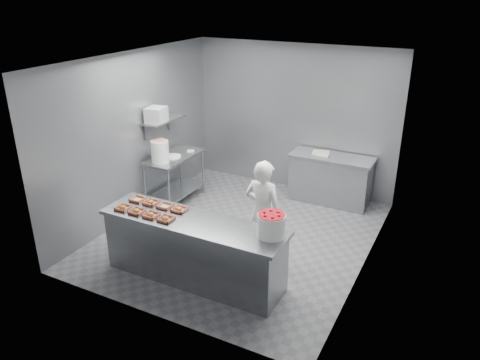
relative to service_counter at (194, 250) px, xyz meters
name	(u,v)px	position (x,y,z in m)	size (l,w,h in m)	color
floor	(240,235)	(0.00, 1.35, -0.45)	(4.50, 4.50, 0.00)	#4C4C51
ceiling	(240,59)	(0.00, 1.35, 2.35)	(4.50, 4.50, 0.00)	white
wall_back	(294,118)	(0.00, 3.60, 0.95)	(4.00, 0.04, 2.80)	slate
wall_left	(135,136)	(-2.00, 1.35, 0.95)	(0.04, 4.50, 2.80)	slate
wall_right	(373,177)	(2.00, 1.35, 0.95)	(0.04, 4.50, 2.80)	slate
service_counter	(194,250)	(0.00, 0.00, 0.00)	(2.60, 0.70, 0.90)	slate
prep_table	(175,172)	(-1.65, 1.95, 0.14)	(0.60, 1.20, 0.90)	slate
back_counter	(330,179)	(0.90, 3.25, 0.00)	(1.50, 0.60, 0.90)	slate
wall_shelf	(164,120)	(-1.82, 1.95, 1.10)	(0.35, 0.90, 0.03)	slate
tray_0	(123,208)	(-1.04, -0.16, 0.47)	(0.19, 0.18, 0.06)	tan
tray_1	(137,211)	(-0.80, -0.16, 0.47)	(0.19, 0.18, 0.06)	tan
tray_2	(151,215)	(-0.56, -0.16, 0.47)	(0.19, 0.18, 0.06)	tan
tray_3	(166,219)	(-0.32, -0.16, 0.47)	(0.19, 0.18, 0.06)	tan
tray_4	(138,199)	(-1.03, 0.16, 0.47)	(0.19, 0.18, 0.04)	tan
tray_5	(151,202)	(-0.80, 0.16, 0.47)	(0.19, 0.18, 0.06)	tan
tray_6	(165,206)	(-0.55, 0.16, 0.47)	(0.19, 0.18, 0.04)	tan
tray_7	(179,209)	(-0.32, 0.16, 0.47)	(0.19, 0.18, 0.06)	tan
worker	(263,213)	(0.64, 0.83, 0.33)	(0.57, 0.38, 1.57)	silver
strawberry_tub	(271,224)	(1.08, 0.11, 0.60)	(0.35, 0.35, 0.29)	white
glaze_bucket	(160,151)	(-1.68, 1.59, 0.65)	(0.32, 0.30, 0.47)	white
bucket_lid	(173,156)	(-1.63, 1.89, 0.46)	(0.29, 0.29, 0.02)	white
rag	(191,151)	(-1.51, 2.30, 0.46)	(0.13, 0.11, 0.02)	#CCB28C
appliance	(156,115)	(-1.82, 1.74, 1.24)	(0.30, 0.34, 0.26)	gray
paper_stack	(321,153)	(0.69, 3.25, 0.47)	(0.30, 0.22, 0.05)	silver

